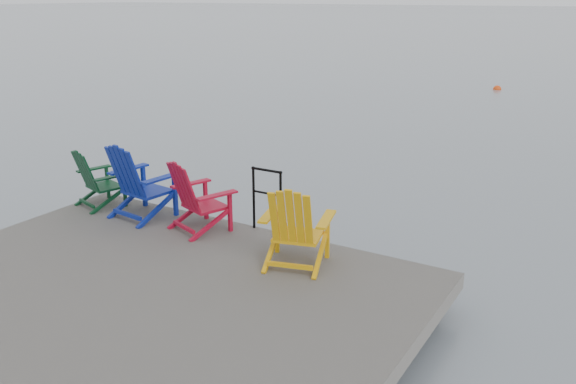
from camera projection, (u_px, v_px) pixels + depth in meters
The scene contains 8 objects.
ground at pixel (131, 338), 6.80m from camera, with size 400.00×400.00×0.00m, color slate.
dock at pixel (128, 310), 6.69m from camera, with size 6.00×5.00×1.40m.
handrail at pixel (267, 194), 8.35m from camera, with size 0.48×0.04×0.90m.
chair_green at pixel (97, 178), 9.37m from camera, with size 0.85×0.81×0.91m.
chair_blue at pixel (139, 181), 8.87m from camera, with size 0.97×0.91×1.12m.
chair_red at pixel (197, 196), 8.39m from camera, with size 0.96×0.92×1.01m.
chair_yellow at pixel (295, 226), 7.26m from camera, with size 0.96×0.92×1.04m.
buoy_b at pixel (497, 89), 24.36m from camera, with size 0.33×0.33×0.33m, color #F7440E.
Camera 1 is at (4.56, -4.21, 3.66)m, focal length 38.00 mm.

